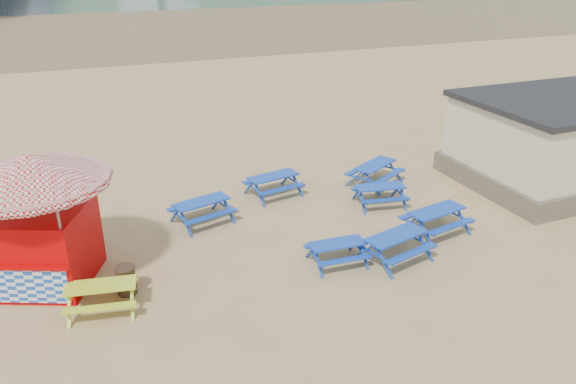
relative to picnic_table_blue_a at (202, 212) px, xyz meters
name	(u,v)px	position (x,y,z in m)	size (l,w,h in m)	color
ground	(315,240)	(2.83, -2.41, -0.37)	(400.00, 400.00, 0.00)	tan
wet_sand	(114,25)	(2.83, 52.59, -0.37)	(400.00, 400.00, 0.00)	brown
picnic_table_blue_a	(202,212)	(0.00, 0.00, 0.00)	(2.08, 1.84, 0.74)	#0A34AA
picnic_table_blue_b	(273,185)	(2.84, 1.17, 0.00)	(2.01, 1.74, 0.75)	#0A34AA
picnic_table_blue_c	(375,174)	(6.67, 0.76, 0.02)	(2.35, 2.21, 0.78)	#0A34AA
picnic_table_blue_d	(395,247)	(4.42, -4.25, 0.01)	(2.12, 1.86, 0.76)	#0A34AA
picnic_table_blue_e	(337,253)	(2.82, -3.87, -0.05)	(1.60, 1.32, 0.64)	#0A34AA
picnic_table_blue_f	(436,221)	(6.44, -3.32, 0.01)	(2.05, 1.77, 0.76)	#0A34AA
picnic_table_yellow	(102,297)	(-3.35, -3.69, -0.03)	(1.85, 1.59, 0.69)	#B3D524
ice_cream_kiosk	(35,204)	(-4.54, -1.84, 1.84)	(5.15, 5.15, 3.50)	#B60002
litter_bin	(126,280)	(-2.72, -3.21, 0.01)	(0.52, 0.52, 0.76)	#3C2C1B
amenity_block	(566,139)	(13.32, -1.42, 1.20)	(7.40, 5.40, 3.15)	#665B4C
picnic_table_blue_g	(380,195)	(5.88, -0.94, -0.02)	(1.86, 1.60, 0.69)	#0A34AA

